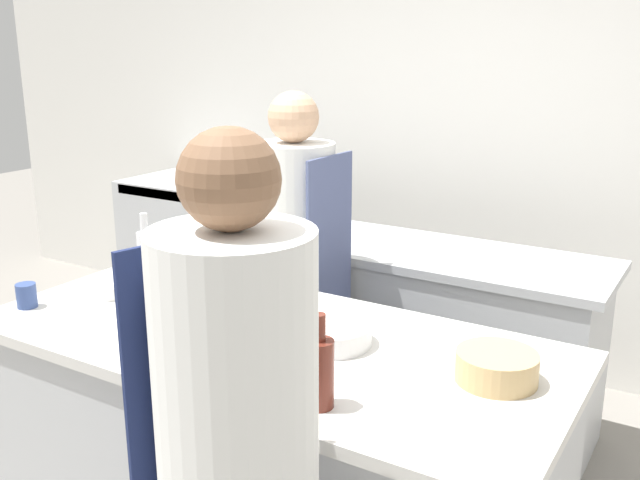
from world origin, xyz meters
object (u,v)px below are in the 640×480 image
Objects in this scene: oven_range at (194,249)px; bottle_wine at (136,328)px; bottle_vinegar at (319,370)px; bottle_cooking_oil at (146,254)px; bowl_mixing_large at (202,307)px; bowl_wooden_salad at (109,288)px; bowl_prep_small at (497,367)px; bottle_olive_oil at (239,278)px; cup at (26,296)px; bowl_ceramic_blue at (331,334)px; chef_at_stove at (296,281)px.

bottle_wine is (1.61, -2.08, 0.51)m from oven_range.
bottle_cooking_oil is at bearing 155.43° from bottle_vinegar.
bowl_mixing_large is 0.48m from bowl_wooden_salad.
bowl_mixing_large is 1.05m from bowl_prep_small.
bottle_vinegar is 1.20× the size of bottle_wine.
bottle_olive_oil is 1.02× the size of bowl_prep_small.
oven_range is 2.40m from bowl_mixing_large.
oven_range is 3.12m from bottle_vinegar.
bottle_wine is 0.78× the size of bottle_cooking_oil.
cup is at bearing 172.50° from bottle_wine.
bottle_olive_oil reaches higher than bottle_wine.
cup is at bearing -109.30° from bottle_cooking_oil.
bowl_prep_small is at bearing 2.20° from bowl_ceramic_blue.
bowl_prep_small is at bearing 10.93° from cup.
bowl_wooden_salad is at bearing 59.27° from cup.
bottle_olive_oil is at bearing 172.64° from bowl_prep_small.
bottle_wine is at bearing -178.67° from bottle_vinegar.
bottle_vinegar is 0.76m from bowl_mixing_large.
bottle_cooking_oil is 0.52m from bowl_mixing_large.
bowl_prep_small is 1.30× the size of bowl_wooden_salad.
oven_range is 5.31× the size of bowl_wooden_salad.
chef_at_stove reaches higher than bowl_mixing_large.
bottle_wine is at bearing -86.18° from bowl_mixing_large.
bowl_mixing_large is (0.47, -0.20, -0.07)m from bottle_cooking_oil.
bowl_prep_small is at bearing 3.89° from bowl_mixing_large.
bottle_vinegar reaches higher than bowl_wooden_salad.
chef_at_stove is 1.11m from cup.
bottle_wine is (0.08, -1.03, 0.16)m from chef_at_stove.
bowl_mixing_large is 0.51m from bowl_ceramic_blue.
bottle_cooking_oil is at bearing -38.35° from chef_at_stove.
chef_at_stove is at bearing 94.47° from bottle_wine.
oven_range is 3.75× the size of bowl_mixing_large.
bowl_ceramic_blue is at bearing -17.40° from bottle_olive_oil.
cup is (-0.16, -0.46, -0.07)m from bottle_cooking_oil.
chef_at_stove is at bearing 131.14° from bowl_ceramic_blue.
oven_range is 3.16m from bowl_prep_small.
bottle_wine is at bearing -7.50° from cup.
bottle_vinegar is 0.54m from bowl_prep_small.
chef_at_stove reaches higher than bottle_cooking_oil.
bowl_wooden_salad is (-0.98, -0.05, -0.01)m from bowl_ceramic_blue.
chef_at_stove reaches higher than bottle_vinegar.
bottle_wine is 2.45× the size of cup.
bowl_wooden_salad is at bearing 145.59° from bottle_wine.
bowl_mixing_large is at bearing -174.28° from bowl_ceramic_blue.
bowl_wooden_salad is (1.11, -1.74, 0.45)m from oven_range.
bottle_cooking_oil is (-0.48, -0.00, 0.02)m from bottle_olive_oil.
bottle_olive_oil reaches higher than cup.
chef_at_stove reaches higher than bowl_wooden_salad.
bowl_wooden_salad is at bearing -157.41° from bottle_olive_oil.
bowl_wooden_salad is (-0.42, -0.69, 0.10)m from chef_at_stove.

